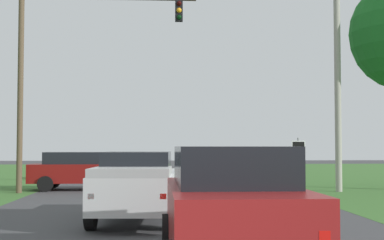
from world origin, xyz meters
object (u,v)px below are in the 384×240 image
Objects in this scene: keep_moving_sign at (298,157)px; utility_pole_right at (338,78)px; traffic_light at (64,55)px; pickup_truck_lead at (138,185)px; red_suv_near at (232,204)px; crossing_suv_far at (79,170)px.

keep_moving_sign is 3.84m from utility_pole_right.
traffic_light reaches higher than keep_moving_sign.
traffic_light is at bearing -179.31° from keep_moving_sign.
utility_pole_right reaches higher than keep_moving_sign.
traffic_light is 11.03m from keep_moving_sign.
pickup_truck_lead is 2.36× the size of keep_moving_sign.
red_suv_near is 6.02m from pickup_truck_lead.
utility_pole_right is at bearing 65.71° from red_suv_near.
utility_pole_right is at bearing -8.54° from keep_moving_sign.
pickup_truck_lead is 10.96m from crossing_suv_far.
utility_pole_right is at bearing 46.87° from pickup_truck_lead.
red_suv_near is 1.05× the size of crossing_suv_far.
pickup_truck_lead is 0.61× the size of traffic_light.
crossing_suv_far is (-9.66, 1.38, -0.59)m from keep_moving_sign.
keep_moving_sign is at bearing 171.46° from utility_pole_right.
crossing_suv_far is at bearing 171.86° from keep_moving_sign.
pickup_truck_lead is at bearing -133.13° from utility_pole_right.
red_suv_near is at bearing -108.26° from keep_moving_sign.
utility_pole_right reaches higher than pickup_truck_lead.
pickup_truck_lead is at bearing -68.85° from traffic_light.
red_suv_near reaches higher than crossing_suv_far.
traffic_light reaches higher than crossing_suv_far.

